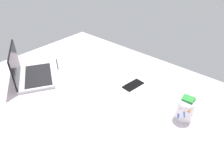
{
  "coord_description": "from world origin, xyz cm",
  "views": [
    {
      "loc": [
        -68.82,
        65.04,
        96.9
      ],
      "look_at": [
        -0.21,
        -13.34,
        24.0
      ],
      "focal_mm": 33.49,
      "sensor_mm": 36.0,
      "label": 1
    }
  ],
  "objects": [
    {
      "name": "laptop",
      "position": [
        50.83,
        11.53,
        22.41
      ],
      "size": [
        40.15,
        36.8,
        23.0
      ],
      "rotation": [
        0.0,
        0.0,
        -0.55
      ],
      "color": "#B7BABC",
      "rests_on": "bed_mattress"
    },
    {
      "name": "charger_cable",
      "position": [
        54.08,
        -11.98,
        18.3
      ],
      "size": [
        14.8,
        9.41,
        0.6
      ],
      "primitive_type": "cube",
      "rotation": [
        0.0,
        0.0,
        -0.55
      ],
      "color": "black",
      "rests_on": "bed_mattress"
    },
    {
      "name": "cell_phone",
      "position": [
        -6.09,
        -27.61,
        18.4
      ],
      "size": [
        8.27,
        14.65,
        0.8
      ],
      "primitive_type": "cube",
      "rotation": [
        0.0,
        0.0,
        3.03
      ],
      "color": "black",
      "rests_on": "bed_mattress"
    },
    {
      "name": "snack_cup",
      "position": [
        -43.87,
        -21.13,
        23.96
      ],
      "size": [
        9.0,
        9.39,
        13.89
      ],
      "color": "silver",
      "rests_on": "bed_mattress"
    },
    {
      "name": "bed_mattress",
      "position": [
        0.0,
        0.0,
        9.0
      ],
      "size": [
        180.0,
        140.0,
        18.0
      ],
      "primitive_type": "cube",
      "color": "silver",
      "rests_on": "ground"
    }
  ]
}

